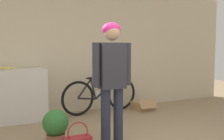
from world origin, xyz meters
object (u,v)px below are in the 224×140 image
object	(u,v)px
cardboard_box	(143,105)
bicycle	(101,95)
person	(112,72)
banana	(6,68)
potted_plant	(56,126)

from	to	relation	value
cardboard_box	bicycle	bearing A→B (deg)	170.63
person	banana	bearing A→B (deg)	124.66
banana	cardboard_box	xyz separation A→B (m)	(2.74, -0.22, -0.90)
bicycle	cardboard_box	world-z (taller)	bicycle
person	potted_plant	world-z (taller)	person
bicycle	potted_plant	xyz separation A→B (m)	(-1.27, -1.41, -0.10)
banana	potted_plant	bearing A→B (deg)	-70.09
bicycle	cardboard_box	bearing A→B (deg)	-15.10
bicycle	cardboard_box	xyz separation A→B (m)	(0.93, -0.15, -0.28)
person	potted_plant	bearing A→B (deg)	150.59
person	potted_plant	size ratio (longest dim) A/B	3.40
cardboard_box	potted_plant	size ratio (longest dim) A/B	0.95
bicycle	banana	distance (m)	1.91
person	banana	xyz separation A→B (m)	(-1.20, 1.89, -0.04)
bicycle	cardboard_box	distance (m)	0.98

